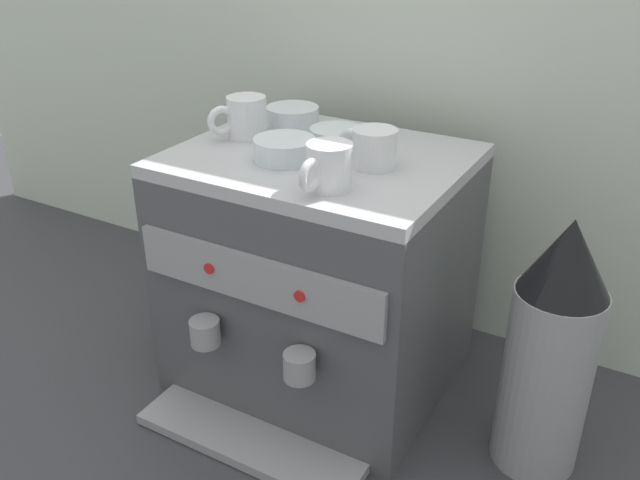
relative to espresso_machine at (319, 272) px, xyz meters
name	(u,v)px	position (x,y,z in m)	size (l,w,h in m)	color
ground_plane	(320,369)	(0.00, 0.00, -0.25)	(4.00, 4.00, 0.00)	#38383D
tiled_backsplash_wall	(394,85)	(0.00, 0.33, 0.31)	(2.80, 0.03, 1.11)	silver
espresso_machine	(319,272)	(0.00, 0.00, 0.00)	(0.53, 0.55, 0.50)	#4C4C51
ceramic_cup_0	(373,148)	(0.11, 0.00, 0.28)	(0.12, 0.08, 0.07)	white
ceramic_cup_1	(328,167)	(0.09, -0.13, 0.29)	(0.08, 0.12, 0.08)	white
ceramic_cup_2	(245,117)	(-0.18, 0.02, 0.29)	(0.09, 0.11, 0.08)	white
ceramic_bowl_0	(335,137)	(0.00, 0.07, 0.27)	(0.10, 0.10, 0.03)	silver
ceramic_bowl_1	(285,150)	(-0.04, -0.05, 0.27)	(0.11, 0.11, 0.04)	silver
ceramic_bowl_2	(293,116)	(-0.14, 0.13, 0.27)	(0.11, 0.11, 0.04)	silver
coffee_grinder	(551,350)	(0.47, -0.02, -0.01)	(0.15, 0.15, 0.48)	#939399
milk_pitcher	(182,305)	(-0.37, -0.01, -0.19)	(0.11, 0.11, 0.12)	#B7B7BC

